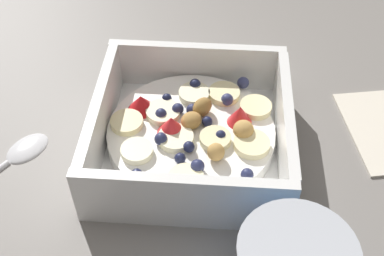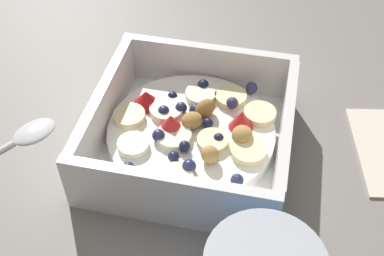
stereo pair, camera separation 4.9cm
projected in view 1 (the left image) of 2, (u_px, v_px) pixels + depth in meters
name	position (u px, v px, depth m)	size (l,w,h in m)	color
ground_plane	(192.00, 139.00, 0.52)	(2.40, 2.40, 0.00)	gray
fruit_bowl	(192.00, 134.00, 0.49)	(0.19, 0.19, 0.06)	white
spoon	(5.00, 162.00, 0.49)	(0.11, 0.15, 0.01)	silver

